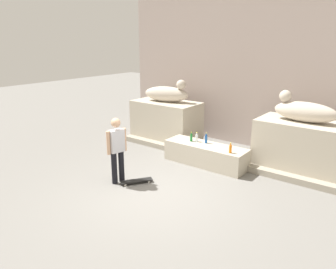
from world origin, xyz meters
TOP-DOWN VIEW (x-y plane):
  - ground_plane at (0.00, 0.00)m, footprint 40.00×40.00m
  - facade_wall at (0.00, 4.93)m, footprint 9.24×0.60m
  - pedestal_left at (-2.28, 3.39)m, footprint 2.30×1.27m
  - pedestal_right at (2.28, 3.39)m, footprint 2.30×1.27m
  - statue_reclining_left at (-2.25, 3.39)m, footprint 1.68×0.88m
  - statue_reclining_right at (2.25, 3.39)m, footprint 1.61×0.59m
  - ledge_block at (0.00, 2.29)m, footprint 2.41×0.76m
  - skater at (-1.11, -0.10)m, footprint 0.28×0.53m
  - skateboard at (-0.70, 0.13)m, footprint 0.62×0.77m
  - bottle_green at (-0.51, 2.30)m, footprint 0.07×0.07m
  - bottle_blue at (-0.08, 2.41)m, footprint 0.07×0.07m
  - bottle_clear at (-0.37, 2.36)m, footprint 0.08×0.08m
  - bottle_orange at (0.87, 2.08)m, footprint 0.08×0.08m
  - stair_step at (0.00, 2.73)m, footprint 6.87×0.50m

SIDE VIEW (x-z plane):
  - ground_plane at x=0.00m, z-range 0.00..0.00m
  - skateboard at x=-0.70m, z-range 0.02..0.10m
  - stair_step at x=0.00m, z-range 0.00..0.17m
  - ledge_block at x=0.00m, z-range 0.00..0.60m
  - pedestal_left at x=-2.28m, z-range 0.00..1.41m
  - pedestal_right at x=2.28m, z-range 0.00..1.41m
  - bottle_green at x=-0.51m, z-range 0.57..0.85m
  - bottle_orange at x=0.87m, z-range 0.57..0.85m
  - bottle_clear at x=-0.37m, z-range 0.57..0.85m
  - bottle_blue at x=-0.08m, z-range 0.57..0.88m
  - skater at x=-1.11m, z-range 0.09..1.76m
  - statue_reclining_left at x=-2.25m, z-range 1.30..2.08m
  - statue_reclining_right at x=2.25m, z-range 1.30..2.08m
  - facade_wall at x=0.00m, z-range 0.00..5.02m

